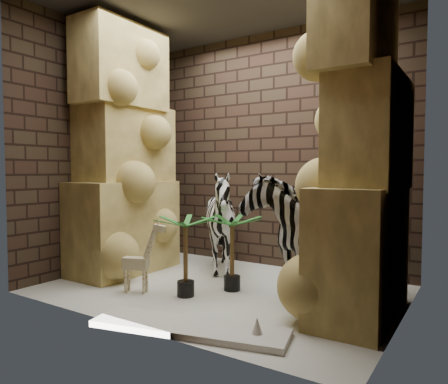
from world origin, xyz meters
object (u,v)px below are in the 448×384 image
Objects in this scene: palm_back at (186,256)px; zebra_right at (295,221)px; surfboard at (189,328)px; zebra_left at (221,229)px; palm_front at (232,253)px; giraffe_toy at (136,255)px.

zebra_right is at bearing 41.10° from palm_back.
surfboard is (0.56, -0.67, -0.37)m from palm_back.
zebra_left is 0.78× the size of surfboard.
zebra_left is at bearing 133.15° from palm_front.
zebra_left reaches higher than palm_back.
zebra_right is 1.84× the size of palm_front.
zebra_right reaches higher than surfboard.
zebra_right is 1.02m from zebra_left.
palm_back is (-0.83, -0.73, -0.32)m from zebra_right.
zebra_left is 1.13m from giraffe_toy.
zebra_right is at bearing 29.35° from palm_front.
zebra_right reaches higher than palm_front.
giraffe_toy is 1.22m from surfboard.
zebra_right is 1.19× the size of zebra_left.
surfboard is at bearing -75.60° from palm_front.
palm_front is at bearing 16.70° from giraffe_toy.
zebra_right is at bearing 13.64° from giraffe_toy.
palm_front is at bearing 56.06° from palm_back.
giraffe_toy is (-0.34, -1.06, -0.17)m from zebra_left.
palm_back is at bearing -146.18° from zebra_right.
palm_back is 0.52× the size of surfboard.
giraffe_toy is at bearing -160.76° from palm_back.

